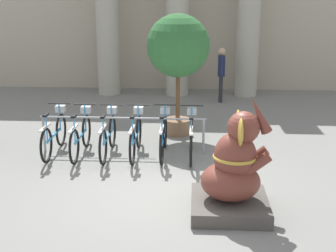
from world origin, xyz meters
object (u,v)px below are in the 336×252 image
object	(u,v)px
bicycle_2	(108,136)
bicycle_3	(136,136)
bicycle_0	(54,134)
potted_tree	(178,50)
bicycle_5	(191,137)
bicycle_1	(81,135)
elephant_statue	(234,174)
person_pedestrian	(221,70)
bicycle_4	(164,136)

from	to	relation	value
bicycle_2	bicycle_3	bearing A→B (deg)	2.05
bicycle_0	potted_tree	bearing A→B (deg)	30.91
bicycle_5	bicycle_3	bearing A→B (deg)	179.86
bicycle_1	elephant_statue	xyz separation A→B (m)	(2.93, -2.45, 0.22)
bicycle_2	potted_tree	bearing A→B (deg)	48.54
bicycle_3	potted_tree	size ratio (longest dim) A/B	0.63
bicycle_1	bicycle_5	size ratio (longest dim) A/B	1.00
bicycle_1	bicycle_2	world-z (taller)	same
bicycle_3	elephant_statue	xyz separation A→B (m)	(1.79, -2.47, 0.22)
person_pedestrian	potted_tree	size ratio (longest dim) A/B	0.58
bicycle_0	person_pedestrian	size ratio (longest dim) A/B	1.08
bicycle_0	bicycle_4	world-z (taller)	same
bicycle_2	bicycle_5	distance (m)	1.70
bicycle_0	elephant_statue	bearing A→B (deg)	-35.57
bicycle_5	person_pedestrian	xyz separation A→B (m)	(0.83, 4.84, 0.56)
elephant_statue	potted_tree	xyz separation A→B (m)	(-0.99, 4.00, 1.35)
bicycle_4	bicycle_5	xyz separation A→B (m)	(0.57, -0.03, 0.00)
bicycle_5	elephant_statue	distance (m)	2.56
elephant_statue	potted_tree	world-z (taller)	potted_tree
potted_tree	elephant_statue	bearing A→B (deg)	-76.02
bicycle_0	bicycle_2	world-z (taller)	same
bicycle_2	bicycle_4	world-z (taller)	same
person_pedestrian	elephant_statue	bearing A→B (deg)	-91.38
bicycle_3	bicycle_5	world-z (taller)	same
bicycle_5	person_pedestrian	size ratio (longest dim) A/B	1.08
bicycle_2	bicycle_5	world-z (taller)	same
bicycle_1	bicycle_3	xyz separation A→B (m)	(1.13, 0.02, 0.00)
potted_tree	bicycle_5	bearing A→B (deg)	-77.61
bicycle_0	bicycle_3	xyz separation A→B (m)	(1.70, -0.03, 0.00)
bicycle_0	bicycle_5	bearing A→B (deg)	-0.63
bicycle_2	bicycle_4	bearing A→B (deg)	2.46
bicycle_4	potted_tree	size ratio (longest dim) A/B	0.63
elephant_statue	bicycle_5	bearing A→B (deg)	104.95
person_pedestrian	potted_tree	distance (m)	3.65
bicycle_1	potted_tree	size ratio (longest dim) A/B	0.63
bicycle_2	elephant_statue	distance (m)	3.41
bicycle_3	bicycle_2	bearing A→B (deg)	-177.95
elephant_statue	person_pedestrian	world-z (taller)	elephant_statue
bicycle_3	person_pedestrian	size ratio (longest dim) A/B	1.08
person_pedestrian	bicycle_0	bearing A→B (deg)	-127.38
bicycle_3	bicycle_4	xyz separation A→B (m)	(0.57, 0.03, 0.00)
elephant_statue	bicycle_0	bearing A→B (deg)	144.43
elephant_statue	person_pedestrian	size ratio (longest dim) A/B	1.14
bicycle_1	bicycle_5	distance (m)	2.27
bicycle_2	elephant_statue	bearing A→B (deg)	-46.07
bicycle_1	bicycle_5	xyz separation A→B (m)	(2.27, 0.02, 0.00)
bicycle_0	bicycle_1	xyz separation A→B (m)	(0.57, -0.05, 0.00)
bicycle_4	person_pedestrian	world-z (taller)	person_pedestrian
bicycle_2	bicycle_3	world-z (taller)	same
elephant_statue	potted_tree	size ratio (longest dim) A/B	0.67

